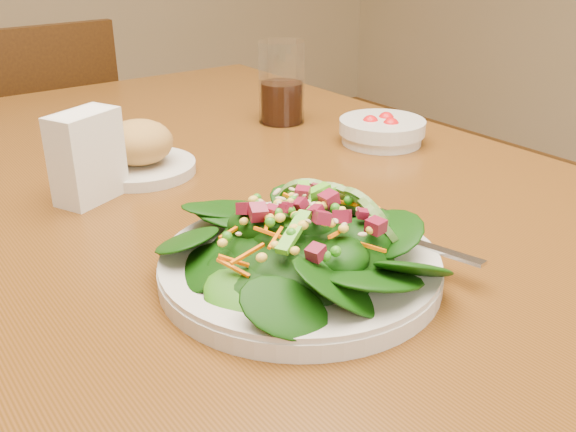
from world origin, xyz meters
name	(u,v)px	position (x,y,z in m)	size (l,w,h in m)	color
dining_table	(237,251)	(0.00, 0.00, 0.65)	(0.90, 1.40, 0.75)	brown
chair_far	(43,173)	(0.01, 1.02, 0.45)	(0.41, 0.42, 0.86)	#392008
salad_plate	(308,248)	(-0.07, -0.25, 0.78)	(0.29, 0.28, 0.08)	silver
bread_plate	(140,152)	(-0.08, 0.12, 0.78)	(0.15, 0.15, 0.08)	silver
tomato_bowl	(382,130)	(0.29, 0.02, 0.77)	(0.14, 0.14, 0.05)	silver
drinking_glass	(282,88)	(0.23, 0.21, 0.81)	(0.08, 0.08, 0.14)	silver
napkin_holder	(87,154)	(-0.17, 0.07, 0.81)	(0.10, 0.08, 0.12)	white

